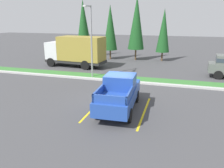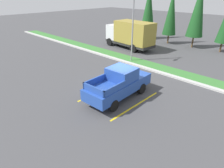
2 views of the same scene
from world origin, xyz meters
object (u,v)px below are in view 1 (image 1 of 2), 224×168
(cargo_truck_distant, at_px, (76,50))
(cypress_tree_left_inner, at_px, (110,28))
(cypress_tree_center, at_px, (137,23))
(cypress_tree_right_inner, at_px, (164,31))
(cypress_tree_leftmost, at_px, (83,24))
(street_light, at_px, (91,37))
(pickup_truck_main, at_px, (119,93))

(cargo_truck_distant, relative_size, cypress_tree_left_inner, 0.99)
(cypress_tree_center, xyz_separation_m, cypress_tree_right_inner, (3.41, 0.30, -0.92))
(cypress_tree_right_inner, bearing_deg, cargo_truck_distant, -144.91)
(cargo_truck_distant, bearing_deg, cypress_tree_left_inner, 68.72)
(cypress_tree_center, bearing_deg, cypress_tree_leftmost, 178.32)
(street_light, xyz_separation_m, cypress_tree_left_inner, (-1.16, 9.77, 0.40))
(cypress_tree_leftmost, bearing_deg, street_light, -63.23)
(street_light, xyz_separation_m, cypress_tree_leftmost, (-5.19, 10.30, 0.84))
(pickup_truck_main, height_order, cypress_tree_right_inner, cypress_tree_right_inner)
(cargo_truck_distant, bearing_deg, pickup_truck_main, -53.62)
(street_light, distance_m, cypress_tree_leftmost, 11.56)
(cypress_tree_leftmost, relative_size, cypress_tree_center, 0.97)
(pickup_truck_main, height_order, cypress_tree_leftmost, cypress_tree_leftmost)
(pickup_truck_main, bearing_deg, cargo_truck_distant, 126.38)
(pickup_truck_main, bearing_deg, cypress_tree_left_inner, 108.79)
(cypress_tree_leftmost, distance_m, cypress_tree_left_inner, 4.09)
(cypress_tree_center, height_order, cypress_tree_right_inner, cypress_tree_center)
(cypress_tree_leftmost, xyz_separation_m, cypress_tree_left_inner, (4.04, -0.53, -0.45))
(pickup_truck_main, xyz_separation_m, street_light, (-4.40, 6.57, 2.72))
(street_light, distance_m, cypress_tree_right_inner, 11.82)
(pickup_truck_main, distance_m, street_light, 8.36)
(cypress_tree_right_inner, bearing_deg, pickup_truck_main, -94.26)
(cypress_tree_leftmost, bearing_deg, cypress_tree_right_inner, 0.42)
(pickup_truck_main, bearing_deg, street_light, 123.81)
(cypress_tree_leftmost, relative_size, cypress_tree_left_inner, 1.11)
(pickup_truck_main, bearing_deg, cypress_tree_center, 97.36)
(cypress_tree_center, bearing_deg, cypress_tree_right_inner, 5.00)
(cargo_truck_distant, xyz_separation_m, street_light, (3.40, -4.01, 1.91))
(pickup_truck_main, distance_m, cargo_truck_distant, 13.17)
(cargo_truck_distant, distance_m, street_light, 5.60)
(pickup_truck_main, xyz_separation_m, cargo_truck_distant, (-7.79, 10.58, 0.81))
(pickup_truck_main, xyz_separation_m, cypress_tree_leftmost, (-9.59, 16.86, 3.56))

